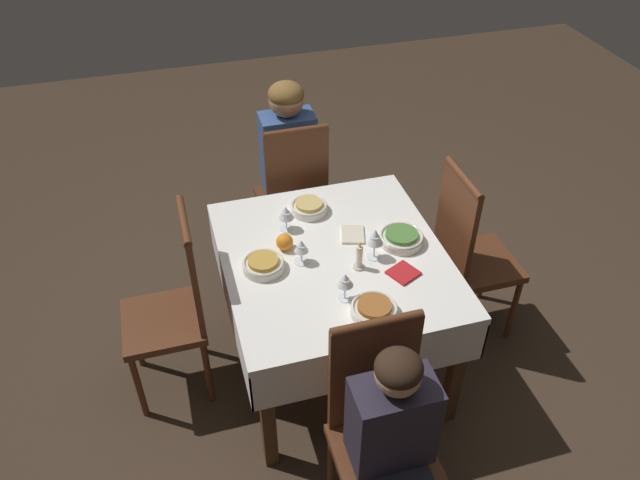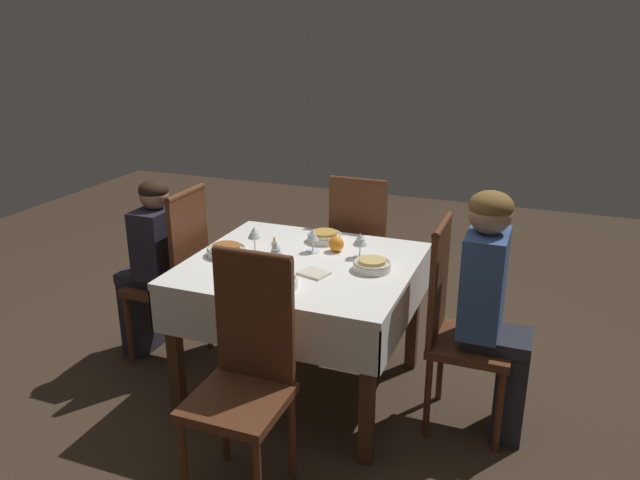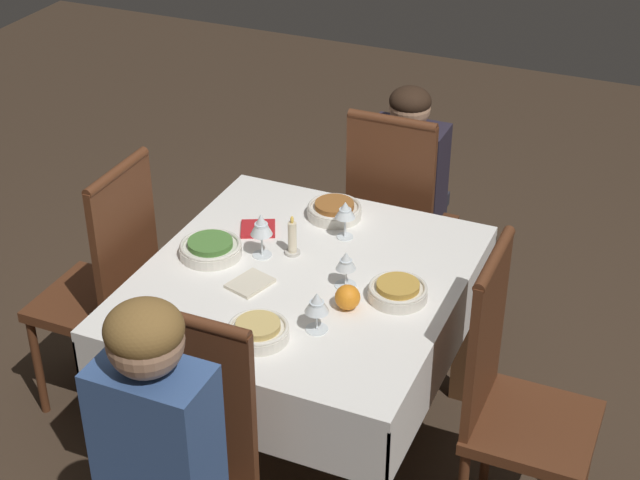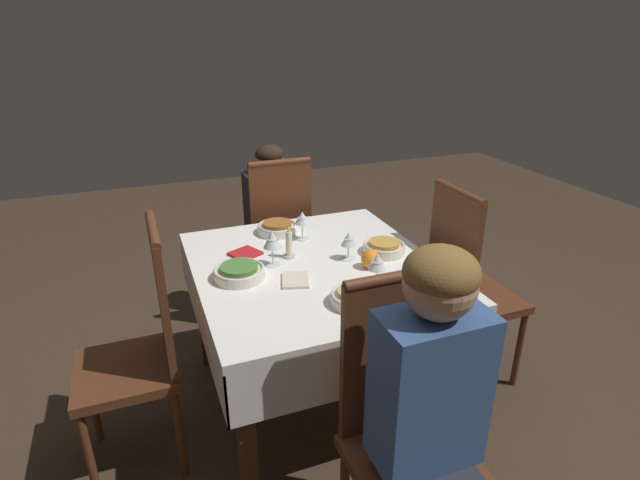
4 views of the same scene
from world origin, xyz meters
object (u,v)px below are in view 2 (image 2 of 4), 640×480
chair_north (362,251)px  bowl_west (226,250)px  chair_south (245,369)px  person_adult_denim (494,301)px  orange_fruit (336,244)px  bowl_east (372,265)px  dining_table (302,280)px  bowl_north (325,236)px  person_child_dark (151,261)px  chair_east (457,320)px  candle_centerpiece (275,254)px  bowl_south (275,282)px  chair_west (176,271)px  napkin_spare_side (314,273)px  wine_glass_west (254,233)px  wine_glass_south (276,250)px  wine_glass_north (312,236)px  wine_glass_east (360,240)px  napkin_red_folded (241,274)px

chair_north → bowl_west: size_ratio=5.25×
chair_north → chair_south: bearing=88.9°
person_adult_denim → orange_fruit: bearing=76.4°
orange_fruit → bowl_east: bearing=-36.5°
dining_table → bowl_north: size_ratio=5.91×
person_child_dark → orange_fruit: (1.07, 0.15, 0.19)m
dining_table → chair_east: (0.79, 0.00, -0.09)m
bowl_west → candle_centerpiece: 0.29m
person_child_dark → orange_fruit: size_ratio=13.34×
person_adult_denim → bowl_south: size_ratio=5.64×
chair_north → person_adult_denim: 1.14m
chair_west → bowl_east: (1.15, -0.03, 0.21)m
person_child_dark → napkin_spare_side: (1.07, -0.18, 0.16)m
dining_table → chair_north: (0.09, 0.74, -0.09)m
wine_glass_west → wine_glass_south: bearing=-43.7°
chair_east → wine_glass_north: size_ratio=8.12×
chair_south → napkin_spare_side: 0.64m
wine_glass_east → napkin_spare_side: size_ratio=0.83×
napkin_spare_side → wine_glass_north: bearing=113.1°
chair_east → chair_north: (-0.70, 0.73, 0.00)m
wine_glass_north → candle_centerpiece: bearing=-113.8°
wine_glass_west → chair_north: bearing=62.4°
chair_east → bowl_north: chair_east is taller
napkin_spare_side → chair_west: bearing=168.5°
chair_west → person_child_dark: 0.17m
person_adult_denim → candle_centerpiece: 1.06m
dining_table → chair_south: chair_south is taller
candle_centerpiece → person_adult_denim: bearing=4.8°
wine_glass_north → chair_south: bearing=-86.0°
chair_east → dining_table: bearing=90.4°
chair_west → bowl_south: (0.80, -0.39, 0.21)m
wine_glass_south → napkin_spare_side: size_ratio=1.00×
wine_glass_west → bowl_south: bearing=-52.3°
chair_south → wine_glass_north: 0.94m
wine_glass_west → napkin_spare_side: (0.40, -0.17, -0.10)m
chair_north → wine_glass_east: chair_north is taller
chair_west → wine_glass_west: 0.59m
chair_south → person_child_dark: 1.29m
candle_centerpiece → bowl_south: bearing=-65.0°
person_child_dark → person_adult_denim: bearing=88.5°
chair_south → chair_east: bearing=45.6°
bowl_east → bowl_north: bearing=139.3°
chair_west → bowl_south: chair_west is taller
wine_glass_north → bowl_east: bearing=-20.0°
dining_table → candle_centerpiece: candle_centerpiece is taller
wine_glass_east → chair_east: bearing=-16.6°
dining_table → bowl_north: bowl_north is taller
candle_centerpiece → orange_fruit: (0.22, 0.29, -0.01)m
napkin_red_folded → wine_glass_north: bearing=64.3°
wine_glass_south → orange_fruit: (0.17, 0.38, -0.08)m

